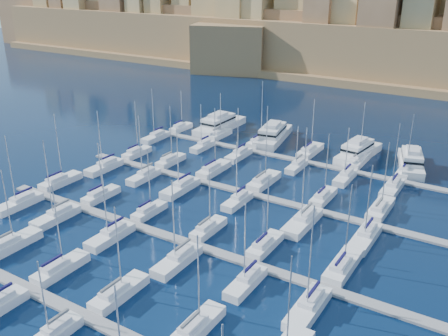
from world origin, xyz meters
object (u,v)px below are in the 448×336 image
Objects in this scene: sailboat_2 at (60,268)px; motor_yacht_a at (219,124)px; sailboat_4 at (197,327)px; motor_yacht_c at (358,151)px; motor_yacht_b at (273,134)px; motor_yacht_d at (411,161)px.

sailboat_2 is 0.77× the size of motor_yacht_a.
motor_yacht_c is at bearing 91.86° from sailboat_4.
sailboat_2 is 0.76× the size of motor_yacht_b.
sailboat_2 is 0.88× the size of motor_yacht_d.
sailboat_2 is at bearing -107.61° from motor_yacht_c.
sailboat_2 reaches higher than motor_yacht_c.
motor_yacht_a is at bearing 120.39° from sailboat_4.
motor_yacht_c is (-2.27, 69.94, 0.99)m from sailboat_4.
sailboat_4 is at bearing 0.00° from sailboat_2.
sailboat_2 reaches higher than motor_yacht_b.
motor_yacht_a is 16.64m from motor_yacht_b.
motor_yacht_b is 34.97m from motor_yacht_d.
sailboat_4 is 0.81× the size of motor_yacht_c.
motor_yacht_b is at bearing 178.00° from motor_yacht_d.
sailboat_2 is 70.88m from motor_yacht_b.
sailboat_2 reaches higher than motor_yacht_a.
motor_yacht_a and motor_yacht_b have the same top height.
sailboat_4 is 0.72× the size of motor_yacht_a.
motor_yacht_a is 1.00× the size of motor_yacht_b.
motor_yacht_d is (51.60, -1.47, -0.00)m from motor_yacht_a.
sailboat_4 reaches higher than motor_yacht_a.
motor_yacht_c and motor_yacht_d have the same top height.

